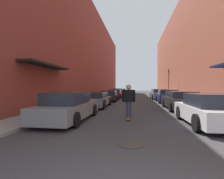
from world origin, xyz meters
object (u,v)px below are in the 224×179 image
(traffic_light, at_px, (169,80))
(parked_car_right_2, at_px, (167,96))
(parked_car_left_0, at_px, (69,107))
(parked_car_left_2, at_px, (109,96))
(manhole_cover, at_px, (131,144))
(parked_car_right_1, at_px, (180,101))
(parked_car_right_3, at_px, (159,94))
(parked_car_left_1, at_px, (95,100))
(skateboarder, at_px, (129,98))
(parked_car_left_3, at_px, (115,94))
(parked_car_right_0, at_px, (212,110))
(parked_car_left_4, at_px, (118,92))
(parked_car_left_5, at_px, (121,92))

(traffic_light, bearing_deg, parked_car_right_2, -101.13)
(parked_car_left_0, bearing_deg, parked_car_left_2, 89.17)
(parked_car_right_2, height_order, manhole_cover, parked_car_right_2)
(parked_car_right_1, bearing_deg, parked_car_right_3, 90.70)
(parked_car_left_0, xyz_separation_m, traffic_light, (7.78, 18.38, 1.91))
(parked_car_left_0, bearing_deg, parked_car_right_2, 58.98)
(parked_car_right_1, height_order, parked_car_right_2, parked_car_right_2)
(parked_car_left_1, height_order, skateboarder, skateboarder)
(skateboarder, bearing_deg, parked_car_left_0, -167.25)
(parked_car_right_2, height_order, skateboarder, skateboarder)
(parked_car_right_2, relative_size, traffic_light, 1.04)
(parked_car_left_1, xyz_separation_m, parked_car_right_1, (6.18, -0.70, 0.04))
(parked_car_left_3, bearing_deg, parked_car_right_0, -70.72)
(parked_car_left_3, relative_size, parked_car_right_1, 0.93)
(skateboarder, bearing_deg, parked_car_left_1, 119.78)
(parked_car_left_0, relative_size, parked_car_left_2, 1.13)
(parked_car_right_3, bearing_deg, parked_car_left_4, 132.08)
(parked_car_left_5, height_order, parked_car_right_0, parked_car_right_0)
(parked_car_left_1, distance_m, parked_car_right_1, 6.22)
(parked_car_right_0, relative_size, parked_car_right_3, 0.93)
(parked_car_left_1, xyz_separation_m, skateboarder, (2.80, -4.89, 0.46))
(parked_car_left_2, distance_m, parked_car_right_2, 6.10)
(parked_car_right_3, bearing_deg, parked_car_left_1, -121.49)
(skateboarder, distance_m, manhole_cover, 3.81)
(parked_car_left_3, height_order, parked_car_right_3, parked_car_right_3)
(parked_car_left_1, relative_size, parked_car_left_5, 0.96)
(parked_car_left_1, height_order, parked_car_left_3, parked_car_left_3)
(parked_car_left_0, xyz_separation_m, parked_car_left_4, (0.08, 21.96, -0.01))
(parked_car_left_5, bearing_deg, parked_car_left_0, -90.34)
(parked_car_left_0, xyz_separation_m, parked_car_right_3, (6.01, 15.39, -0.00))
(parked_car_left_1, bearing_deg, parked_car_left_4, 89.56)
(parked_car_right_2, bearing_deg, parked_car_right_1, -90.59)
(parked_car_left_0, bearing_deg, manhole_cover, -45.68)
(parked_car_left_5, distance_m, skateboarder, 26.72)
(parked_car_left_5, relative_size, skateboarder, 2.78)
(parked_car_left_5, height_order, parked_car_right_2, parked_car_right_2)
(parked_car_right_1, height_order, traffic_light, traffic_light)
(manhole_cover, bearing_deg, parked_car_left_2, 101.12)
(parked_car_right_2, bearing_deg, skateboarder, -109.57)
(parked_car_left_2, bearing_deg, parked_car_right_1, -47.03)
(parked_car_left_3, distance_m, traffic_light, 8.01)
(parked_car_left_5, height_order, skateboarder, skateboarder)
(parked_car_right_0, bearing_deg, skateboarder, 165.77)
(parked_car_left_0, xyz_separation_m, parked_car_left_3, (0.17, 16.85, -0.03))
(skateboarder, height_order, manhole_cover, skateboarder)
(parked_car_left_4, bearing_deg, parked_car_right_1, -70.54)
(parked_car_left_0, height_order, traffic_light, traffic_light)
(parked_car_left_0, distance_m, parked_car_right_3, 16.53)
(parked_car_left_2, bearing_deg, parked_car_right_2, -8.77)
(manhole_cover, relative_size, traffic_light, 0.18)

